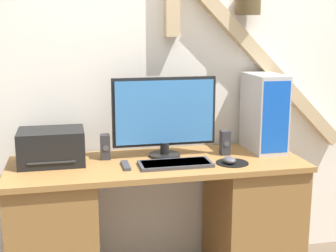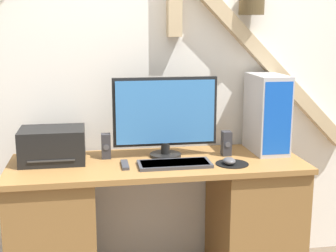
{
  "view_description": "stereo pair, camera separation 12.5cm",
  "coord_description": "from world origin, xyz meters",
  "px_view_note": "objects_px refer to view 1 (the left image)",
  "views": [
    {
      "loc": [
        -0.47,
        -2.14,
        1.5
      ],
      "look_at": [
        0.06,
        0.29,
        0.96
      ],
      "focal_mm": 50.0,
      "sensor_mm": 36.0,
      "label": 1
    },
    {
      "loc": [
        -0.35,
        -2.16,
        1.5
      ],
      "look_at": [
        0.06,
        0.29,
        0.96
      ],
      "focal_mm": 50.0,
      "sensor_mm": 36.0,
      "label": 2
    }
  ],
  "objects_px": {
    "printer": "(52,147)",
    "speaker_left": "(105,147)",
    "keyboard": "(175,164)",
    "computer_tower": "(264,113)",
    "remote_control": "(126,165)",
    "mouse": "(230,160)",
    "monitor": "(164,115)",
    "speaker_right": "(225,143)"
  },
  "relations": [
    {
      "from": "printer",
      "to": "speaker_right",
      "type": "bearing_deg",
      "value": -1.69
    },
    {
      "from": "mouse",
      "to": "speaker_left",
      "type": "height_order",
      "value": "speaker_left"
    },
    {
      "from": "keyboard",
      "to": "computer_tower",
      "type": "height_order",
      "value": "computer_tower"
    },
    {
      "from": "monitor",
      "to": "speaker_left",
      "type": "xyz_separation_m",
      "value": [
        -0.33,
        0.01,
        -0.17
      ]
    },
    {
      "from": "printer",
      "to": "remote_control",
      "type": "xyz_separation_m",
      "value": [
        0.38,
        -0.15,
        -0.08
      ]
    },
    {
      "from": "remote_control",
      "to": "speaker_right",
      "type": "bearing_deg",
      "value": 11.47
    },
    {
      "from": "keyboard",
      "to": "printer",
      "type": "distance_m",
      "value": 0.67
    },
    {
      "from": "monitor",
      "to": "speaker_right",
      "type": "xyz_separation_m",
      "value": [
        0.35,
        -0.04,
        -0.17
      ]
    },
    {
      "from": "mouse",
      "to": "computer_tower",
      "type": "relative_size",
      "value": 0.19
    },
    {
      "from": "keyboard",
      "to": "computer_tower",
      "type": "xyz_separation_m",
      "value": [
        0.59,
        0.2,
        0.22
      ]
    },
    {
      "from": "mouse",
      "to": "printer",
      "type": "relative_size",
      "value": 0.25
    },
    {
      "from": "monitor",
      "to": "computer_tower",
      "type": "height_order",
      "value": "computer_tower"
    },
    {
      "from": "speaker_right",
      "to": "remote_control",
      "type": "bearing_deg",
      "value": -168.53
    },
    {
      "from": "computer_tower",
      "to": "mouse",
      "type": "bearing_deg",
      "value": -141.1
    },
    {
      "from": "keyboard",
      "to": "speaker_left",
      "type": "xyz_separation_m",
      "value": [
        -0.35,
        0.2,
        0.06
      ]
    },
    {
      "from": "remote_control",
      "to": "mouse",
      "type": "bearing_deg",
      "value": -6.98
    },
    {
      "from": "keyboard",
      "to": "mouse",
      "type": "xyz_separation_m",
      "value": [
        0.29,
        -0.04,
        0.01
      ]
    },
    {
      "from": "mouse",
      "to": "remote_control",
      "type": "relative_size",
      "value": 0.57
    },
    {
      "from": "mouse",
      "to": "speaker_right",
      "type": "height_order",
      "value": "speaker_right"
    },
    {
      "from": "computer_tower",
      "to": "speaker_left",
      "type": "bearing_deg",
      "value": 179.89
    },
    {
      "from": "mouse",
      "to": "computer_tower",
      "type": "distance_m",
      "value": 0.43
    },
    {
      "from": "printer",
      "to": "mouse",
      "type": "bearing_deg",
      "value": -13.05
    },
    {
      "from": "computer_tower",
      "to": "keyboard",
      "type": "bearing_deg",
      "value": -160.95
    },
    {
      "from": "keyboard",
      "to": "remote_control",
      "type": "height_order",
      "value": "keyboard"
    },
    {
      "from": "remote_control",
      "to": "computer_tower",
      "type": "bearing_deg",
      "value": 11.39
    },
    {
      "from": "computer_tower",
      "to": "remote_control",
      "type": "xyz_separation_m",
      "value": [
        -0.85,
        -0.17,
        -0.22
      ]
    },
    {
      "from": "mouse",
      "to": "monitor",
      "type": "bearing_deg",
      "value": 143.89
    },
    {
      "from": "printer",
      "to": "speaker_right",
      "type": "distance_m",
      "value": 0.97
    },
    {
      "from": "speaker_left",
      "to": "speaker_right",
      "type": "distance_m",
      "value": 0.68
    },
    {
      "from": "computer_tower",
      "to": "remote_control",
      "type": "distance_m",
      "value": 0.89
    },
    {
      "from": "monitor",
      "to": "keyboard",
      "type": "relative_size",
      "value": 1.51
    },
    {
      "from": "speaker_left",
      "to": "remote_control",
      "type": "height_order",
      "value": "speaker_left"
    },
    {
      "from": "computer_tower",
      "to": "monitor",
      "type": "bearing_deg",
      "value": -178.81
    },
    {
      "from": "speaker_right",
      "to": "keyboard",
      "type": "bearing_deg",
      "value": -155.27
    },
    {
      "from": "monitor",
      "to": "remote_control",
      "type": "height_order",
      "value": "monitor"
    },
    {
      "from": "computer_tower",
      "to": "remote_control",
      "type": "bearing_deg",
      "value": -168.61
    },
    {
      "from": "keyboard",
      "to": "printer",
      "type": "xyz_separation_m",
      "value": [
        -0.64,
        0.18,
        0.08
      ]
    },
    {
      "from": "remote_control",
      "to": "printer",
      "type": "bearing_deg",
      "value": 158.64
    },
    {
      "from": "computer_tower",
      "to": "printer",
      "type": "relative_size",
      "value": 1.31
    },
    {
      "from": "keyboard",
      "to": "mouse",
      "type": "distance_m",
      "value": 0.29
    },
    {
      "from": "keyboard",
      "to": "speaker_right",
      "type": "relative_size",
      "value": 2.76
    },
    {
      "from": "printer",
      "to": "speaker_left",
      "type": "xyz_separation_m",
      "value": [
        0.29,
        0.02,
        -0.02
      ]
    }
  ]
}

